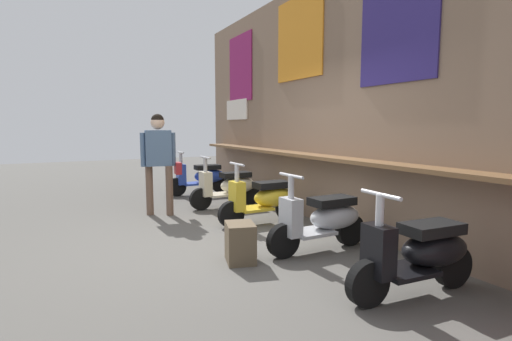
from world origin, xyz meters
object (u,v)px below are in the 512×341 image
(scooter_black, at_px, (421,253))
(shopper_with_handbag, at_px, (159,154))
(scooter_silver, at_px, (324,219))
(scooter_yellow, at_px, (265,199))
(merchandise_crate, at_px, (240,243))
(scooter_blue, at_px, (203,177))
(scooter_cream, at_px, (230,186))

(scooter_black, height_order, shopper_with_handbag, shopper_with_handbag)
(scooter_silver, bearing_deg, scooter_black, 88.96)
(scooter_yellow, height_order, scooter_silver, same)
(shopper_with_handbag, height_order, merchandise_crate, shopper_with_handbag)
(scooter_blue, height_order, shopper_with_handbag, shopper_with_handbag)
(scooter_silver, bearing_deg, merchandise_crate, -6.55)
(scooter_cream, bearing_deg, shopper_with_handbag, 1.16)
(scooter_cream, relative_size, scooter_yellow, 1.00)
(scooter_blue, relative_size, scooter_yellow, 1.00)
(scooter_blue, height_order, scooter_silver, same)
(scooter_yellow, xyz_separation_m, scooter_black, (2.90, -0.00, 0.00))
(scooter_silver, bearing_deg, scooter_blue, -91.03)
(scooter_cream, distance_m, shopper_with_handbag, 1.47)
(scooter_blue, relative_size, shopper_with_handbag, 0.82)
(merchandise_crate, bearing_deg, scooter_black, 35.42)
(scooter_silver, height_order, merchandise_crate, scooter_silver)
(scooter_blue, height_order, scooter_cream, same)
(scooter_blue, distance_m, scooter_cream, 1.52)
(scooter_yellow, xyz_separation_m, shopper_with_handbag, (-1.32, -1.31, 0.66))
(scooter_cream, bearing_deg, scooter_yellow, 88.55)
(merchandise_crate, bearing_deg, scooter_silver, 84.48)
(scooter_cream, height_order, shopper_with_handbag, shopper_with_handbag)
(scooter_blue, xyz_separation_m, scooter_silver, (4.39, 0.00, 0.00))
(scooter_yellow, relative_size, merchandise_crate, 3.19)
(scooter_cream, relative_size, scooter_black, 1.00)
(scooter_yellow, distance_m, scooter_silver, 1.49)
(scooter_black, bearing_deg, scooter_cream, -86.23)
(scooter_silver, bearing_deg, scooter_yellow, -91.03)
(scooter_yellow, xyz_separation_m, scooter_silver, (1.49, -0.00, 0.00))
(merchandise_crate, bearing_deg, scooter_blue, 165.94)
(scooter_silver, xyz_separation_m, shopper_with_handbag, (-2.81, -1.31, 0.66))
(scooter_blue, distance_m, scooter_silver, 4.39)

